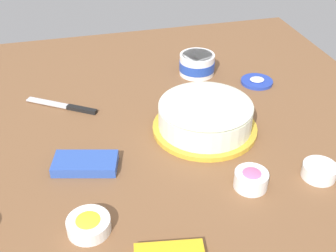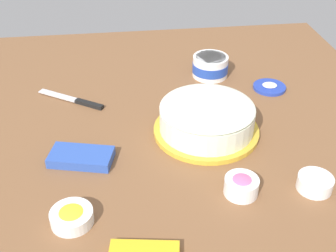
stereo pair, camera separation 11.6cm
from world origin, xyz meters
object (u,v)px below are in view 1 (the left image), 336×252
object	(u,v)px
frosting_tub_lid	(257,81)
candy_box_lower	(85,164)
sprinkle_bowl_pink	(251,179)
sprinkle_bowl_green	(319,171)
frosted_cake	(205,116)
sprinkle_bowl_yellow	(89,224)
frosting_tub	(197,64)
spreading_knife	(68,107)

from	to	relation	value
frosting_tub_lid	candy_box_lower	size ratio (longest dim) A/B	0.67
sprinkle_bowl_pink	sprinkle_bowl_green	distance (m)	0.18
frosted_cake	candy_box_lower	xyz separation A→B (m)	(-0.34, -0.08, -0.03)
frosted_cake	sprinkle_bowl_yellow	world-z (taller)	frosted_cake
sprinkle_bowl_yellow	frosting_tub	bearing A→B (deg)	55.25
frosting_tub	sprinkle_bowl_yellow	world-z (taller)	frosting_tub
sprinkle_bowl_green	candy_box_lower	distance (m)	0.57
candy_box_lower	frosting_tub	bearing A→B (deg)	58.86
frosting_tub	sprinkle_bowl_green	xyz separation A→B (m)	(0.13, -0.59, -0.02)
frosted_cake	sprinkle_bowl_yellow	distance (m)	0.46
sprinkle_bowl_pink	candy_box_lower	size ratio (longest dim) A/B	0.50
frosted_cake	spreading_knife	size ratio (longest dim) A/B	1.41
sprinkle_bowl_green	candy_box_lower	bearing A→B (deg)	162.41
frosted_cake	sprinkle_bowl_pink	xyz separation A→B (m)	(0.03, -0.25, -0.02)
candy_box_lower	sprinkle_bowl_green	bearing A→B (deg)	-3.34
sprinkle_bowl_green	frosting_tub	bearing A→B (deg)	102.09
sprinkle_bowl_yellow	frosted_cake	bearing A→B (deg)	39.68
spreading_knife	candy_box_lower	xyz separation A→B (m)	(0.03, -0.29, 0.01)
frosting_tub	sprinkle_bowl_green	size ratio (longest dim) A/B	1.47
frosting_tub_lid	sprinkle_bowl_green	distance (m)	0.48
frosting_tub_lid	sprinkle_bowl_pink	bearing A→B (deg)	-115.61
sprinkle_bowl_yellow	sprinkle_bowl_pink	world-z (taller)	sprinkle_bowl_pink
sprinkle_bowl_pink	frosting_tub_lid	bearing A→B (deg)	64.39
frosting_tub	sprinkle_bowl_pink	distance (m)	0.58
frosting_tub_lid	frosting_tub	bearing A→B (deg)	146.78
frosting_tub	spreading_knife	xyz separation A→B (m)	(-0.45, -0.12, -0.03)
frosting_tub_lid	sprinkle_bowl_green	size ratio (longest dim) A/B	1.27
sprinkle_bowl_yellow	frosting_tub_lid	bearing A→B (deg)	39.98
frosted_cake	frosting_tub	size ratio (longest dim) A/B	2.41
spreading_knife	sprinkle_bowl_yellow	bearing A→B (deg)	-88.27
frosting_tub	candy_box_lower	world-z (taller)	frosting_tub
frosting_tub	frosting_tub_lid	world-z (taller)	frosting_tub
frosting_tub	sprinkle_bowl_yellow	distance (m)	0.76
frosted_cake	frosting_tub	distance (m)	0.34
frosted_cake	frosting_tub_lid	size ratio (longest dim) A/B	2.77
frosting_tub_lid	spreading_knife	world-z (taller)	frosting_tub_lid
sprinkle_bowl_yellow	candy_box_lower	xyz separation A→B (m)	(0.01, 0.21, -0.00)
frosted_cake	spreading_knife	distance (m)	0.42
spreading_knife	sprinkle_bowl_pink	distance (m)	0.61
frosting_tub	candy_box_lower	xyz separation A→B (m)	(-0.42, -0.41, -0.02)
spreading_knife	sprinkle_bowl_green	size ratio (longest dim) A/B	2.51
spreading_knife	candy_box_lower	world-z (taller)	candy_box_lower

